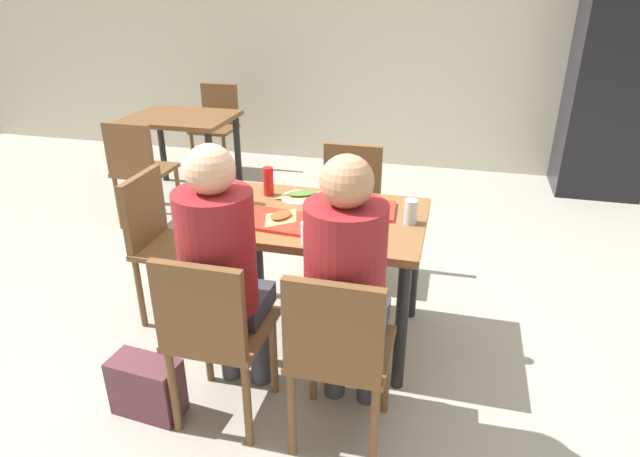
% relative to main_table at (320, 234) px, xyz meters
% --- Properties ---
extents(ground_plane, '(10.00, 10.00, 0.02)m').
position_rel_main_table_xyz_m(ground_plane, '(0.00, 0.00, -0.63)').
color(ground_plane, '#9E998E').
extents(back_wall, '(10.00, 0.10, 2.80)m').
position_rel_main_table_xyz_m(back_wall, '(0.00, 3.20, 0.78)').
color(back_wall, beige).
rests_on(back_wall, ground_plane).
extents(main_table, '(1.07, 0.75, 0.73)m').
position_rel_main_table_xyz_m(main_table, '(0.00, 0.00, 0.00)').
color(main_table, brown).
rests_on(main_table, ground_plane).
extents(chair_near_left, '(0.40, 0.40, 0.86)m').
position_rel_main_table_xyz_m(chair_near_left, '(-0.27, -0.76, -0.12)').
color(chair_near_left, brown).
rests_on(chair_near_left, ground_plane).
extents(chair_near_right, '(0.40, 0.40, 0.86)m').
position_rel_main_table_xyz_m(chair_near_right, '(0.27, -0.76, -0.12)').
color(chair_near_right, brown).
rests_on(chair_near_right, ground_plane).
extents(chair_far_side, '(0.40, 0.40, 0.86)m').
position_rel_main_table_xyz_m(chair_far_side, '(0.00, 0.76, -0.12)').
color(chair_far_side, brown).
rests_on(chair_far_side, ground_plane).
extents(chair_left_end, '(0.40, 0.40, 0.86)m').
position_rel_main_table_xyz_m(chair_left_end, '(-0.92, 0.00, -0.12)').
color(chair_left_end, brown).
rests_on(chair_left_end, ground_plane).
extents(person_in_red, '(0.32, 0.42, 1.27)m').
position_rel_main_table_xyz_m(person_in_red, '(-0.27, -0.62, 0.13)').
color(person_in_red, '#383842').
rests_on(person_in_red, ground_plane).
extents(person_in_brown_jacket, '(0.32, 0.42, 1.27)m').
position_rel_main_table_xyz_m(person_in_brown_jacket, '(0.27, -0.62, 0.13)').
color(person_in_brown_jacket, '#383842').
rests_on(person_in_brown_jacket, ground_plane).
extents(tray_red_near, '(0.38, 0.29, 0.02)m').
position_rel_main_table_xyz_m(tray_red_near, '(-0.19, -0.13, 0.11)').
color(tray_red_near, red).
rests_on(tray_red_near, main_table).
extents(tray_red_far, '(0.38, 0.28, 0.02)m').
position_rel_main_table_xyz_m(tray_red_far, '(0.19, 0.11, 0.11)').
color(tray_red_far, red).
rests_on(tray_red_far, main_table).
extents(paper_plate_center, '(0.22, 0.22, 0.01)m').
position_rel_main_table_xyz_m(paper_plate_center, '(-0.16, 0.21, 0.11)').
color(paper_plate_center, white).
rests_on(paper_plate_center, main_table).
extents(paper_plate_near_edge, '(0.22, 0.22, 0.01)m').
position_rel_main_table_xyz_m(paper_plate_near_edge, '(0.16, -0.21, 0.11)').
color(paper_plate_near_edge, white).
rests_on(paper_plate_near_edge, main_table).
extents(pizza_slice_a, '(0.18, 0.22, 0.02)m').
position_rel_main_table_xyz_m(pizza_slice_a, '(-0.17, -0.11, 0.13)').
color(pizza_slice_a, '#DBAD60').
rests_on(pizza_slice_a, tray_red_near).
extents(pizza_slice_b, '(0.17, 0.21, 0.02)m').
position_rel_main_table_xyz_m(pizza_slice_b, '(0.21, 0.13, 0.13)').
color(pizza_slice_b, tan).
rests_on(pizza_slice_b, tray_red_far).
extents(pizza_slice_c, '(0.26, 0.23, 0.02)m').
position_rel_main_table_xyz_m(pizza_slice_c, '(-0.16, 0.23, 0.12)').
color(pizza_slice_c, tan).
rests_on(pizza_slice_c, paper_plate_center).
extents(pizza_slice_d, '(0.25, 0.21, 0.02)m').
position_rel_main_table_xyz_m(pizza_slice_d, '(0.15, -0.22, 0.12)').
color(pizza_slice_d, '#C68C47').
rests_on(pizza_slice_d, paper_plate_near_edge).
extents(plastic_cup_a, '(0.07, 0.07, 0.10)m').
position_rel_main_table_xyz_m(plastic_cup_a, '(-0.03, 0.32, 0.16)').
color(plastic_cup_a, white).
rests_on(plastic_cup_a, main_table).
extents(plastic_cup_b, '(0.07, 0.07, 0.10)m').
position_rel_main_table_xyz_m(plastic_cup_b, '(0.03, -0.32, 0.16)').
color(plastic_cup_b, white).
rests_on(plastic_cup_b, main_table).
extents(plastic_cup_c, '(0.07, 0.07, 0.10)m').
position_rel_main_table_xyz_m(plastic_cup_c, '(-0.43, 0.06, 0.16)').
color(plastic_cup_c, white).
rests_on(plastic_cup_c, main_table).
extents(soda_can, '(0.07, 0.07, 0.12)m').
position_rel_main_table_xyz_m(soda_can, '(0.45, 0.02, 0.17)').
color(soda_can, '#B7BCC6').
rests_on(soda_can, main_table).
extents(condiment_bottle, '(0.06, 0.06, 0.16)m').
position_rel_main_table_xyz_m(condiment_bottle, '(-0.35, 0.21, 0.19)').
color(condiment_bottle, red).
rests_on(condiment_bottle, main_table).
extents(foil_bundle, '(0.10, 0.10, 0.10)m').
position_rel_main_table_xyz_m(foil_bundle, '(-0.45, -0.02, 0.16)').
color(foil_bundle, silver).
rests_on(foil_bundle, main_table).
extents(handbag, '(0.33, 0.19, 0.28)m').
position_rel_main_table_xyz_m(handbag, '(-0.62, -0.78, -0.48)').
color(handbag, '#592D38').
rests_on(handbag, ground_plane).
extents(drink_fridge, '(0.70, 0.60, 1.90)m').
position_rel_main_table_xyz_m(drink_fridge, '(1.91, 2.85, 0.33)').
color(drink_fridge, black).
rests_on(drink_fridge, ground_plane).
extents(background_table, '(0.90, 0.70, 0.73)m').
position_rel_main_table_xyz_m(background_table, '(-1.72, 1.81, -0.02)').
color(background_table, brown).
rests_on(background_table, ground_plane).
extents(background_chair_near, '(0.40, 0.40, 0.86)m').
position_rel_main_table_xyz_m(background_chair_near, '(-1.72, 1.07, -0.12)').
color(background_chair_near, brown).
rests_on(background_chair_near, ground_plane).
extents(background_chair_far, '(0.40, 0.40, 0.86)m').
position_rel_main_table_xyz_m(background_chair_far, '(-1.72, 2.54, -0.12)').
color(background_chair_far, brown).
rests_on(background_chair_far, ground_plane).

